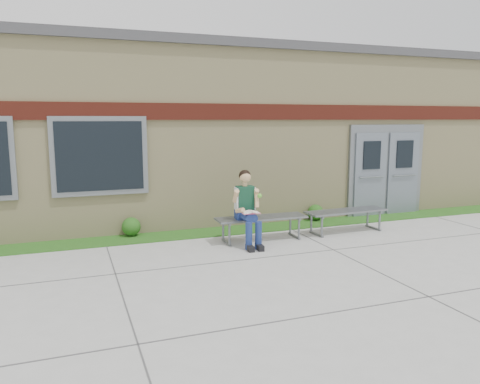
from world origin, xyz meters
name	(u,v)px	position (x,y,z in m)	size (l,w,h in m)	color
ground	(298,263)	(0.00, 0.00, 0.00)	(80.00, 80.00, 0.00)	#9E9E99
grass_strip	(244,229)	(0.00, 2.60, 0.01)	(16.00, 0.80, 0.02)	#1C4D14
school_building	(202,131)	(0.00, 5.99, 2.10)	(16.20, 6.22, 4.20)	beige
bench_left	(261,222)	(0.00, 1.65, 0.37)	(1.88, 0.56, 0.48)	slate
bench_right	(346,215)	(2.00, 1.65, 0.37)	(1.89, 0.60, 0.48)	slate
girl	(247,207)	(-0.39, 1.42, 0.76)	(0.53, 0.90, 1.46)	navy
shrub_mid	(131,227)	(-2.44, 2.85, 0.21)	(0.39, 0.39, 0.39)	#1C4D14
shrub_east	(316,212)	(1.93, 2.85, 0.21)	(0.38, 0.38, 0.38)	#1C4D14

